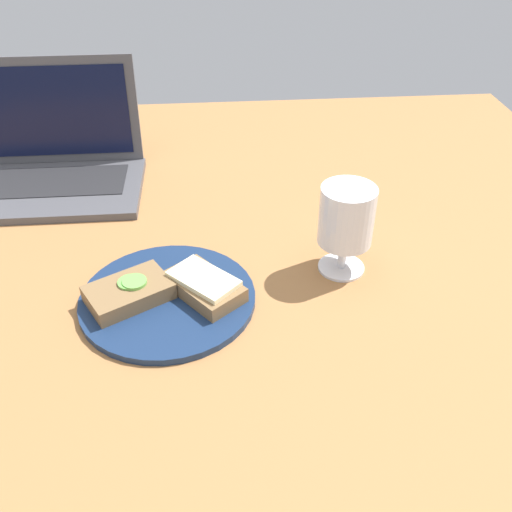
{
  "coord_description": "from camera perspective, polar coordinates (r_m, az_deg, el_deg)",
  "views": [
    {
      "loc": [
        0.25,
        -63.13,
        54.0
      ],
      "look_at": [
        5.54,
        -0.36,
        8.0
      ],
      "focal_mm": 40.0,
      "sensor_mm": 36.0,
      "label": 1
    }
  ],
  "objects": [
    {
      "name": "wine_glass",
      "position": [
        0.8,
        8.83,
        3.51
      ],
      "size": [
        7.74,
        7.74,
        13.42
      ],
      "color": "white",
      "rests_on": "wooden_table"
    },
    {
      "name": "wooden_table",
      "position": [
        0.82,
        -3.88,
        -3.71
      ],
      "size": [
        140.0,
        140.0,
        3.0
      ],
      "primitive_type": "cube",
      "color": "#9E6B3D",
      "rests_on": "ground"
    },
    {
      "name": "sandwich_with_cheese",
      "position": [
        0.77,
        -5.41,
        -2.93
      ],
      "size": [
        11.81,
        12.51,
        2.83
      ],
      "color": "brown",
      "rests_on": "plate"
    },
    {
      "name": "plate",
      "position": [
        0.79,
        -8.99,
        -4.25
      ],
      "size": [
        23.91,
        23.91,
        1.02
      ],
      "primitive_type": "cylinder",
      "color": "navy",
      "rests_on": "wooden_table"
    },
    {
      "name": "laptop",
      "position": [
        1.1,
        -20.19,
        9.0
      ],
      "size": [
        33.03,
        22.87,
        20.64
      ],
      "color": "#4C4C51",
      "rests_on": "wooden_table"
    },
    {
      "name": "sandwich_with_cucumber",
      "position": [
        0.78,
        -12.76,
        -3.53
      ],
      "size": [
        12.84,
        11.39,
        2.77
      ],
      "color": "brown",
      "rests_on": "plate"
    }
  ]
}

